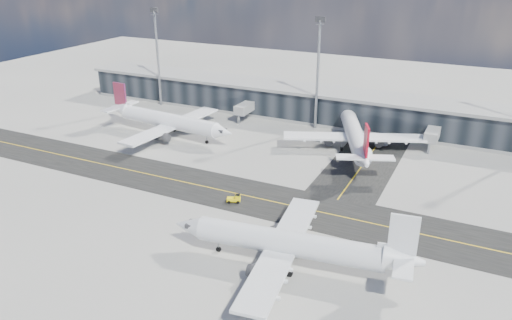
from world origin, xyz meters
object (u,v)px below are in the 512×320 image
Objects in this scene: airliner_af at (167,121)px; service_van at (383,141)px; baggage_tug at (235,199)px; airliner_redtail at (355,136)px; airliner_near at (292,244)px.

airliner_af is 8.39× the size of service_van.
service_van is (18.04, 43.40, -0.15)m from baggage_tug.
airliner_redtail is (46.09, 9.80, 0.01)m from airliner_af.
airliner_af is 13.94× the size of baggage_tug.
airliner_redtail reaches higher than service_van.
airliner_redtail is at bearing 107.40° from airliner_af.
airliner_redtail is at bearing -2.61° from airliner_near.
airliner_near reaches higher than baggage_tug.
airliner_redtail is 8.06× the size of service_van.
service_van is at bearing 114.47° from airliner_af.
airliner_af is 64.35m from airliner_near.
baggage_tug is at bearing 42.78° from airliner_near.
airliner_near is 13.40× the size of baggage_tug.
service_van is at bearing 134.61° from baggage_tug.
airliner_af is 1.04× the size of airliner_redtail.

